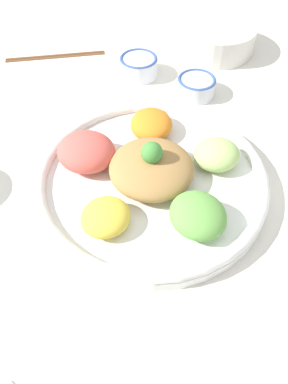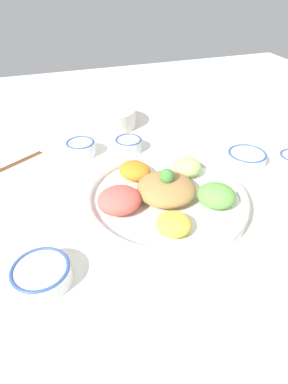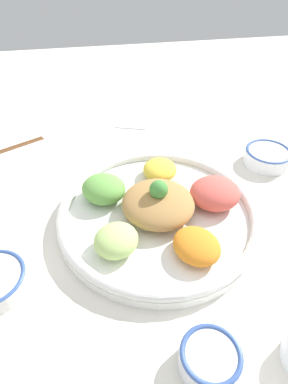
{
  "view_description": "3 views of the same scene",
  "coord_description": "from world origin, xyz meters",
  "views": [
    {
      "loc": [
        0.15,
        -0.43,
        0.5
      ],
      "look_at": [
        -0.01,
        -0.06,
        0.03
      ],
      "focal_mm": 35.0,
      "sensor_mm": 36.0,
      "label": 1
    },
    {
      "loc": [
        -0.26,
        -0.6,
        0.5
      ],
      "look_at": [
        -0.06,
        -0.0,
        0.03
      ],
      "focal_mm": 30.0,
      "sensor_mm": 36.0,
      "label": 2
    },
    {
      "loc": [
        0.1,
        0.42,
        0.48
      ],
      "look_at": [
        0.01,
        -0.07,
        0.04
      ],
      "focal_mm": 30.0,
      "sensor_mm": 36.0,
      "label": 3
    }
  ],
  "objects": [
    {
      "name": "ground_plane",
      "position": [
        0.0,
        0.0,
        0.0
      ],
      "size": [
        2.4,
        2.4,
        0.0
      ],
      "primitive_type": "plane",
      "color": "silver"
    },
    {
      "name": "salad_platter",
      "position": [
        -0.01,
        -0.03,
        0.03
      ],
      "size": [
        0.4,
        0.4,
        0.1
      ],
      "color": "white",
      "rests_on": "ground_plane"
    },
    {
      "name": "sauce_bowl_far",
      "position": [
        -0.02,
        0.26,
        0.02
      ],
      "size": [
        0.08,
        0.08,
        0.04
      ],
      "color": "white",
      "rests_on": "ground_plane"
    },
    {
      "name": "chopsticks_pair_far",
      "position": [
        -0.39,
        0.28,
        0.0
      ],
      "size": [
        0.22,
        0.14,
        0.01
      ],
      "rotation": [
        0.0,
        0.0,
        3.69
      ],
      "color": "brown",
      "rests_on": "ground_plane"
    },
    {
      "name": "side_serving_bowl",
      "position": [
        -0.03,
        0.46,
        0.04
      ],
      "size": [
        0.19,
        0.19,
        0.06
      ],
      "color": "silver",
      "rests_on": "ground_plane"
    },
    {
      "name": "rice_bowl_blue",
      "position": [
        -0.16,
        0.28,
        0.03
      ],
      "size": [
        0.09,
        0.09,
        0.05
      ],
      "color": "white",
      "rests_on": "ground_plane"
    }
  ]
}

